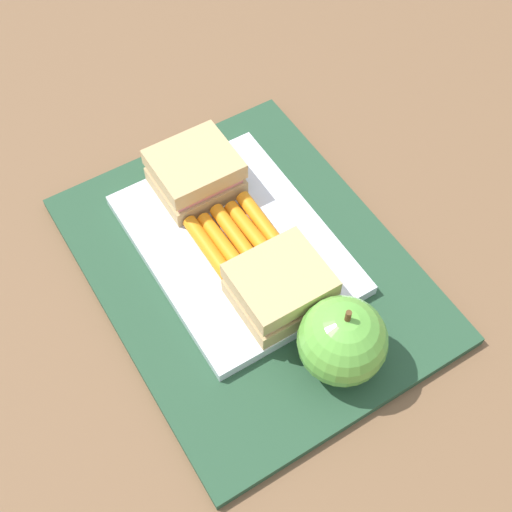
# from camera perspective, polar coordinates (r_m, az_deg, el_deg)

# --- Properties ---
(ground_plane) EXTENTS (2.40, 2.40, 0.00)m
(ground_plane) POSITION_cam_1_polar(r_m,az_deg,el_deg) (0.68, -0.56, -1.21)
(ground_plane) COLOR brown
(lunchbag_mat) EXTENTS (0.36, 0.28, 0.01)m
(lunchbag_mat) POSITION_cam_1_polar(r_m,az_deg,el_deg) (0.67, -0.56, -0.98)
(lunchbag_mat) COLOR #284C33
(lunchbag_mat) RESTS_ON ground_plane
(food_tray) EXTENTS (0.23, 0.17, 0.01)m
(food_tray) POSITION_cam_1_polar(r_m,az_deg,el_deg) (0.68, -1.67, 1.04)
(food_tray) COLOR white
(food_tray) RESTS_ON lunchbag_mat
(sandwich_half_left) EXTENTS (0.07, 0.08, 0.04)m
(sandwich_half_left) POSITION_cam_1_polar(r_m,az_deg,el_deg) (0.70, -5.04, 6.86)
(sandwich_half_left) COLOR tan
(sandwich_half_left) RESTS_ON food_tray
(sandwich_half_right) EXTENTS (0.07, 0.08, 0.04)m
(sandwich_half_right) POSITION_cam_1_polar(r_m,az_deg,el_deg) (0.62, 1.98, -2.57)
(sandwich_half_right) COLOR tan
(sandwich_half_right) RESTS_ON food_tray
(carrot_sticks_bundle) EXTENTS (0.08, 0.07, 0.02)m
(carrot_sticks_bundle) POSITION_cam_1_polar(r_m,az_deg,el_deg) (0.66, -1.71, 1.67)
(carrot_sticks_bundle) COLOR orange
(carrot_sticks_bundle) RESTS_ON food_tray
(apple) EXTENTS (0.08, 0.08, 0.09)m
(apple) POSITION_cam_1_polar(r_m,az_deg,el_deg) (0.59, 7.13, -6.97)
(apple) COLOR #66B742
(apple) RESTS_ON lunchbag_mat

